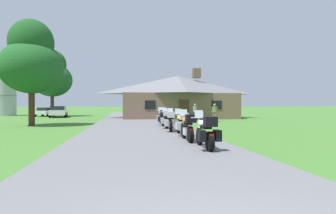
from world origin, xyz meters
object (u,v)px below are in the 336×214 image
Objects in this scene: motorcycle_blue_fifth_in_row at (166,120)px; tree_left_near at (31,60)px; motorcycle_red_farthest_in_row at (161,117)px; motorcycle_yellow_fourth_in_row at (171,122)px; bystander_olive_shirt_near_lodge at (215,112)px; metal_silo_distant at (3,93)px; bystander_gray_shirt_beside_signpost at (195,111)px; motorcycle_white_nearest_to_camera at (206,133)px; motorcycle_yellow_third_in_row at (182,124)px; motorcycle_yellow_sixth_in_row at (163,118)px; tree_left_far at (52,75)px; parked_white_sedan_far_left at (45,112)px; motorcycle_orange_second_in_row at (188,127)px; parked_white_suv_far_left at (59,111)px.

tree_left_near is (-9.48, 4.22, 4.28)m from motorcycle_blue_fifth_in_row.
motorcycle_yellow_fourth_in_row is at bearing -89.24° from motorcycle_red_farthest_in_row.
bystander_olive_shirt_near_lodge is at bearing 29.69° from motorcycle_red_farthest_in_row.
metal_silo_distant is (-19.74, 27.69, 2.69)m from motorcycle_yellow_fourth_in_row.
bystander_olive_shirt_near_lodge is at bearing -147.91° from bystander_gray_shirt_beside_signpost.
motorcycle_white_nearest_to_camera is 4.38m from motorcycle_yellow_third_in_row.
motorcycle_red_farthest_in_row is 1.25× the size of bystander_gray_shirt_beside_signpost.
motorcycle_white_nearest_to_camera is 10.99m from motorcycle_yellow_sixth_in_row.
motorcycle_yellow_sixth_in_row is 23.95m from tree_left_far.
motorcycle_red_farthest_in_row is (0.08, 8.68, 0.00)m from motorcycle_yellow_third_in_row.
motorcycle_yellow_third_in_row is 0.32× the size of metal_silo_distant.
motorcycle_blue_fifth_in_row is at bearing 91.94° from motorcycle_white_nearest_to_camera.
motorcycle_yellow_sixth_in_row is 24.29m from parked_white_sedan_far_left.
bystander_gray_shirt_beside_signpost reaches higher than motorcycle_white_nearest_to_camera.
tree_left_far is (-2.86, 17.85, 0.64)m from tree_left_near.
bystander_gray_shirt_beside_signpost is at bearing 178.07° from bystander_olive_shirt_near_lodge.
motorcycle_yellow_sixth_in_row is at bearing -90.56° from motorcycle_red_farthest_in_row.
motorcycle_orange_second_in_row is 1.00× the size of motorcycle_red_farthest_in_row.
motorcycle_yellow_third_in_row and motorcycle_yellow_fourth_in_row have the same top height.
parked_white_suv_far_left reaches higher than motorcycle_red_farthest_in_row.
parked_white_suv_far_left is 4.45m from parked_white_sedan_far_left.
bystander_olive_shirt_near_lodge is (5.41, 4.69, 0.32)m from motorcycle_yellow_sixth_in_row.
tree_left_far is at bearing -176.84° from bystander_olive_shirt_near_lodge.
tree_left_far is at bearing 123.14° from motorcycle_blue_fifth_in_row.
motorcycle_yellow_third_in_row is at bearing -57.95° from parked_white_sedan_far_left.
motorcycle_orange_second_in_row is at bearing -86.49° from motorcycle_blue_fifth_in_row.
motorcycle_blue_fifth_in_row is 0.48× the size of parked_white_sedan_far_left.
motorcycle_yellow_third_in_row is at bearing -82.61° from motorcycle_yellow_sixth_in_row.
motorcycle_orange_second_in_row is 1.00× the size of motorcycle_blue_fifth_in_row.
motorcycle_yellow_third_in_row and motorcycle_red_farthest_in_row have the same top height.
tree_left_far reaches higher than motorcycle_orange_second_in_row.
bystander_olive_shirt_near_lodge is at bearing 55.34° from motorcycle_blue_fifth_in_row.
tree_left_near is at bearing 174.95° from motorcycle_yellow_sixth_in_row.
motorcycle_yellow_sixth_in_row is 19.84m from parked_white_suv_far_left.
motorcycle_yellow_sixth_in_row is at bearing 95.75° from motorcycle_yellow_fourth_in_row.
motorcycle_blue_fifth_in_row is at bearing -53.90° from parked_white_sedan_far_left.
motorcycle_yellow_fourth_in_row is 27.68m from tree_left_far.
motorcycle_yellow_third_in_row and motorcycle_yellow_sixth_in_row have the same top height.
parked_white_sedan_far_left is at bearing 125.92° from motorcycle_yellow_fourth_in_row.
motorcycle_yellow_sixth_in_row is 0.23× the size of tree_left_far.
bystander_olive_shirt_near_lodge reaches higher than motorcycle_yellow_third_in_row.
motorcycle_white_nearest_to_camera is 1.00× the size of motorcycle_yellow_third_in_row.
tree_left_near is at bearing -80.89° from tree_left_far.
tree_left_near is at bearing -64.09° from metal_silo_distant.
motorcycle_orange_second_in_row and motorcycle_blue_fifth_in_row have the same top height.
motorcycle_orange_second_in_row is 0.43× the size of parked_white_suv_far_left.
motorcycle_blue_fifth_in_row is 0.43× the size of parked_white_suv_far_left.
metal_silo_distant is (-19.90, 34.25, 2.69)m from motorcycle_white_nearest_to_camera.
tree_left_near is 1.65× the size of parked_white_suv_far_left.
motorcycle_yellow_third_in_row is 1.25× the size of bystander_olive_shirt_near_lodge.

